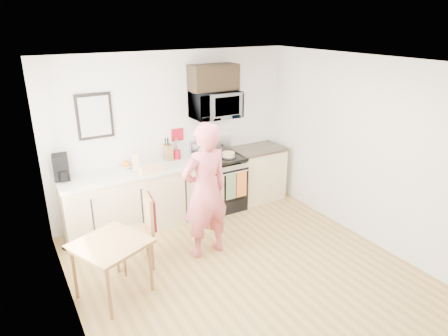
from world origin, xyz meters
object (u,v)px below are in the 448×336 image
chair (145,221)px  microwave (215,105)px  person (205,191)px  range (219,184)px  cake (228,155)px  dining_table (111,249)px

chair → microwave: bearing=41.5°
person → chair: size_ratio=1.89×
range → cake: (0.12, -0.11, 0.53)m
cake → microwave: bearing=118.3°
person → microwave: bearing=-128.9°
person → cake: person is taller
dining_table → chair: 0.68m
dining_table → cake: bearing=28.9°
chair → cake: 1.98m
chair → dining_table: bearing=-135.8°
range → cake: 0.55m
range → person: (-0.84, -1.13, 0.49)m
range → person: 1.49m
person → chair: (-0.79, 0.16, -0.29)m
cake → dining_table: bearing=-151.1°
microwave → cake: size_ratio=3.02×
range → microwave: 1.33m
person → cake: (0.95, 1.02, 0.04)m
range → cake: range is taller
chair → cake: size_ratio=3.90×
microwave → range: bearing=-89.9°
person → dining_table: bearing=5.5°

